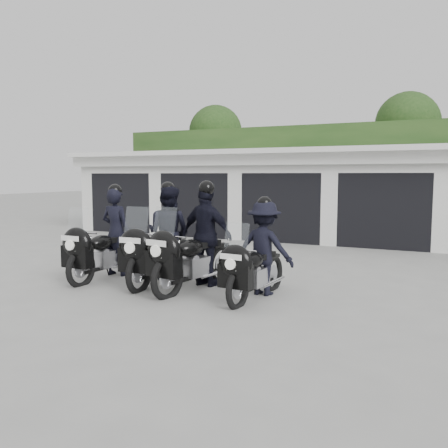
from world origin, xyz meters
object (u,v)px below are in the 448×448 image
at_px(police_bike_b, 163,239).
at_px(police_bike_c, 200,241).
at_px(police_bike_a, 106,240).
at_px(police_bike_d, 260,253).

bearing_deg(police_bike_b, police_bike_c, -11.97).
xyz_separation_m(police_bike_a, police_bike_d, (3.43, -0.04, -0.02)).
relative_size(police_bike_a, police_bike_c, 0.96).
height_order(police_bike_c, police_bike_d, police_bike_c).
xyz_separation_m(police_bike_a, police_bike_c, (2.17, 0.09, 0.09)).
distance_m(police_bike_c, police_bike_d, 1.27).
xyz_separation_m(police_bike_b, police_bike_d, (2.18, -0.28, -0.10)).
distance_m(police_bike_a, police_bike_b, 1.27).
bearing_deg(police_bike_c, police_bike_b, -179.31).
height_order(police_bike_a, police_bike_d, police_bike_a).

